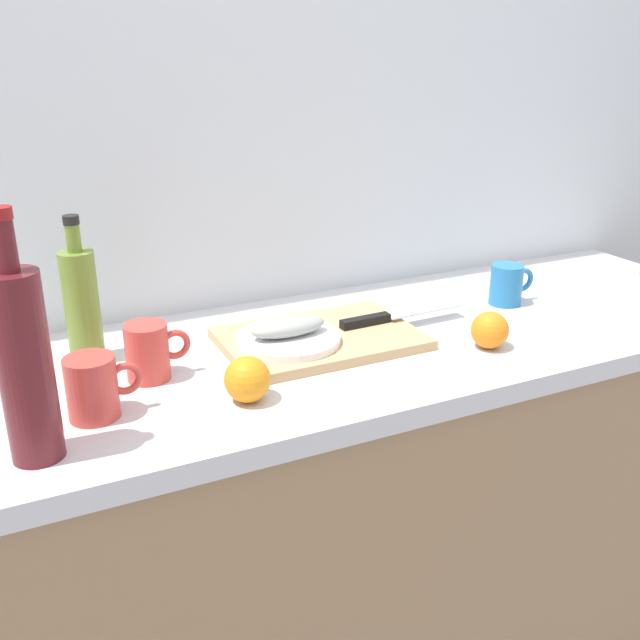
% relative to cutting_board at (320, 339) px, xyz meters
% --- Properties ---
extents(back_wall, '(3.20, 0.05, 2.50)m').
position_rel_cutting_board_xyz_m(back_wall, '(0.02, 0.31, 0.34)').
color(back_wall, silver).
rests_on(back_wall, ground_plane).
extents(kitchen_counter, '(2.00, 0.60, 0.90)m').
position_rel_cutting_board_xyz_m(kitchen_counter, '(0.02, -0.01, -0.46)').
color(kitchen_counter, '#9E7A56').
rests_on(kitchen_counter, ground_plane).
extents(cutting_board, '(0.38, 0.26, 0.02)m').
position_rel_cutting_board_xyz_m(cutting_board, '(0.00, 0.00, 0.00)').
color(cutting_board, tan).
rests_on(cutting_board, kitchen_counter).
extents(white_plate, '(0.20, 0.20, 0.01)m').
position_rel_cutting_board_xyz_m(white_plate, '(-0.07, -0.01, 0.02)').
color(white_plate, white).
rests_on(white_plate, cutting_board).
extents(fish_fillet, '(0.15, 0.06, 0.04)m').
position_rel_cutting_board_xyz_m(fish_fillet, '(-0.07, -0.01, 0.04)').
color(fish_fillet, '#999E99').
rests_on(fish_fillet, white_plate).
extents(chef_knife, '(0.29, 0.04, 0.02)m').
position_rel_cutting_board_xyz_m(chef_knife, '(0.16, 0.01, 0.02)').
color(chef_knife, silver).
rests_on(chef_knife, cutting_board).
extents(olive_oil_bottle, '(0.06, 0.06, 0.28)m').
position_rel_cutting_board_xyz_m(olive_oil_bottle, '(-0.43, 0.12, 0.10)').
color(olive_oil_bottle, olive).
rests_on(olive_oil_bottle, kitchen_counter).
extents(wine_bottle, '(0.07, 0.07, 0.36)m').
position_rel_cutting_board_xyz_m(wine_bottle, '(-0.55, -0.20, 0.14)').
color(wine_bottle, '#59191E').
rests_on(wine_bottle, kitchen_counter).
extents(coffee_mug_0, '(0.12, 0.08, 0.10)m').
position_rel_cutting_board_xyz_m(coffee_mug_0, '(-0.45, -0.11, 0.04)').
color(coffee_mug_0, '#CC3F38').
rests_on(coffee_mug_0, kitchen_counter).
extents(coffee_mug_1, '(0.12, 0.08, 0.10)m').
position_rel_cutting_board_xyz_m(coffee_mug_1, '(-0.34, -0.01, 0.04)').
color(coffee_mug_1, '#CC3F38').
rests_on(coffee_mug_1, kitchen_counter).
extents(coffee_mug_2, '(0.11, 0.07, 0.09)m').
position_rel_cutting_board_xyz_m(coffee_mug_2, '(0.49, 0.03, 0.04)').
color(coffee_mug_2, '#2672B2').
rests_on(coffee_mug_2, kitchen_counter).
extents(orange_1, '(0.08, 0.08, 0.08)m').
position_rel_cutting_board_xyz_m(orange_1, '(-0.21, -0.17, 0.03)').
color(orange_1, orange).
rests_on(orange_1, kitchen_counter).
extents(orange_2, '(0.07, 0.07, 0.07)m').
position_rel_cutting_board_xyz_m(orange_2, '(0.29, -0.16, 0.03)').
color(orange_2, orange).
rests_on(orange_2, kitchen_counter).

